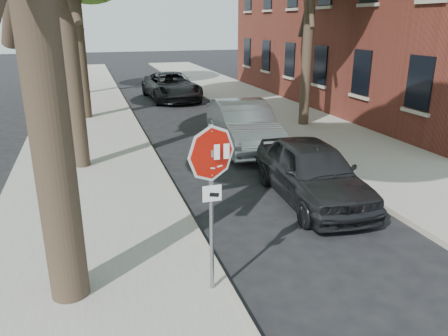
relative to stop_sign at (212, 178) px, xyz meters
The scene contains 9 objects.
ground 2.07m from the stop_sign, ahead, with size 120.00×120.00×0.00m, color black.
sidewalk_left 12.31m from the stop_sign, 98.51° to the left, with size 4.00×55.00×0.12m, color gray.
sidewalk_right 13.89m from the stop_sign, 60.88° to the left, with size 4.00×55.00×0.12m, color gray.
curb_left 12.17m from the stop_sign, 88.81° to the left, with size 0.12×55.00×0.13m, color #9E9384.
curb_right 13.03m from the stop_sign, 68.86° to the left, with size 0.12×55.00×0.13m, color #9E9384.
stop_sign is the anchor object (origin of this frame).
car_a 4.64m from the stop_sign, 42.44° to the left, with size 1.70×4.23×1.44m, color black.
car_b 8.56m from the stop_sign, 67.10° to the left, with size 1.66×4.76×1.57m, color #999DA0.
car_d 18.28m from the stop_sign, 81.15° to the left, with size 2.44×5.30×1.47m, color black.
Camera 1 is at (-2.27, -5.65, 4.06)m, focal length 35.00 mm.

